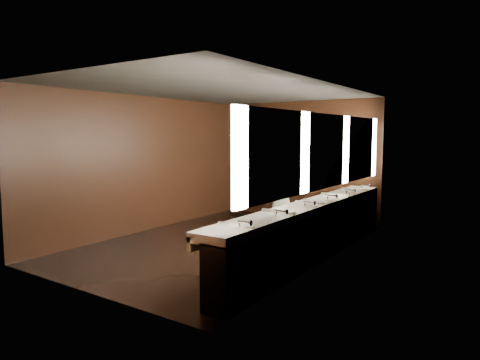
% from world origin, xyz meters
% --- Properties ---
extents(floor, '(6.00, 6.00, 0.00)m').
position_xyz_m(floor, '(0.00, 0.00, 0.00)').
color(floor, black).
rests_on(floor, ground).
extents(ceiling, '(4.00, 6.00, 0.02)m').
position_xyz_m(ceiling, '(0.00, 0.00, 2.80)').
color(ceiling, '#2D2D2B').
rests_on(ceiling, wall_back).
extents(wall_back, '(4.00, 0.02, 2.80)m').
position_xyz_m(wall_back, '(0.00, 3.00, 1.40)').
color(wall_back, black).
rests_on(wall_back, floor).
extents(wall_front, '(4.00, 0.02, 2.80)m').
position_xyz_m(wall_front, '(0.00, -3.00, 1.40)').
color(wall_front, black).
rests_on(wall_front, floor).
extents(wall_left, '(0.02, 6.00, 2.80)m').
position_xyz_m(wall_left, '(-2.00, 0.00, 1.40)').
color(wall_left, black).
rests_on(wall_left, floor).
extents(wall_right, '(0.02, 6.00, 2.80)m').
position_xyz_m(wall_right, '(2.00, 0.00, 1.40)').
color(wall_right, black).
rests_on(wall_right, floor).
extents(sink_counter, '(0.55, 5.40, 1.01)m').
position_xyz_m(sink_counter, '(1.79, 0.00, 0.50)').
color(sink_counter, black).
rests_on(sink_counter, floor).
extents(mirror_band, '(0.06, 5.03, 1.15)m').
position_xyz_m(mirror_band, '(1.98, -0.00, 1.75)').
color(mirror_band, white).
rests_on(mirror_band, wall_right).
extents(person, '(0.46, 0.68, 1.82)m').
position_xyz_m(person, '(1.17, 0.01, 0.91)').
color(person, '#8AB8CE').
rests_on(person, floor).
extents(trash_bin, '(0.51, 0.51, 0.61)m').
position_xyz_m(trash_bin, '(1.58, -0.16, 0.30)').
color(trash_bin, black).
rests_on(trash_bin, floor).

